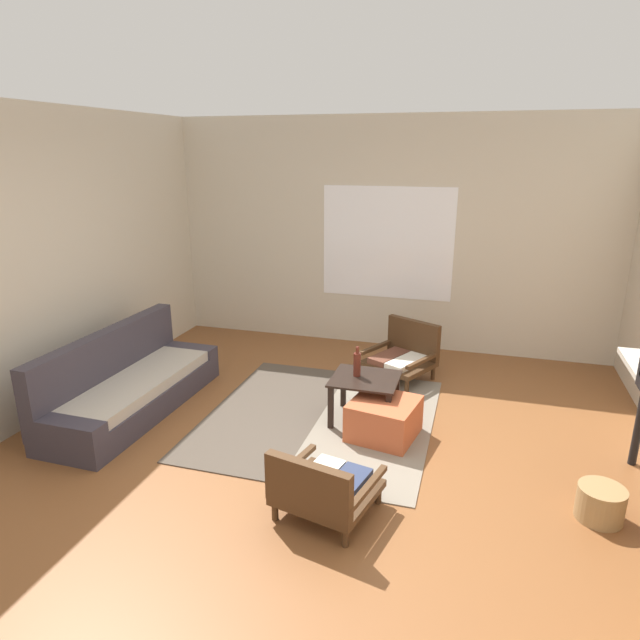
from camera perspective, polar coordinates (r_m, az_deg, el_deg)
The scene contains 11 objects.
ground_plane at distance 4.26m, azimuth -0.87°, elevation -15.64°, with size 7.80×7.80×0.00m, color brown.
far_wall_with_window at distance 6.63m, azimuth 7.09°, elevation 8.77°, with size 5.60×0.13×2.70m.
side_wall_left at distance 5.35m, azimuth -28.28°, elevation 4.84°, with size 0.12×6.60×2.70m, color beige.
area_rug at distance 5.03m, azimuth 0.00°, elevation -10.04°, with size 1.98×2.17×0.01m.
couch at distance 5.38m, azimuth -19.18°, elevation -6.52°, with size 0.71×1.96×0.74m.
coffee_table at distance 4.85m, azimuth 4.68°, elevation -6.89°, with size 0.58×0.52×0.41m.
armchair_by_window at distance 5.85m, azimuth 8.68°, elevation -3.45°, with size 0.81×0.79×0.59m.
armchair_striped_foreground at distance 3.72m, azimuth 0.28°, elevation -17.01°, with size 0.71×0.70×0.50m.
ottoman_orange at distance 4.69m, azimuth 6.64°, elevation -10.15°, with size 0.52×0.52×0.33m, color #BC5633.
glass_bottle at distance 4.81m, azimuth 3.86°, elevation -4.55°, with size 0.07×0.07×0.27m.
wicker_basket at distance 4.18m, azimuth 27.07°, elevation -16.56°, with size 0.30×0.30×0.23m, color #9E7A4C.
Camera 1 is at (1.08, -3.41, 2.31)m, focal length 30.86 mm.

